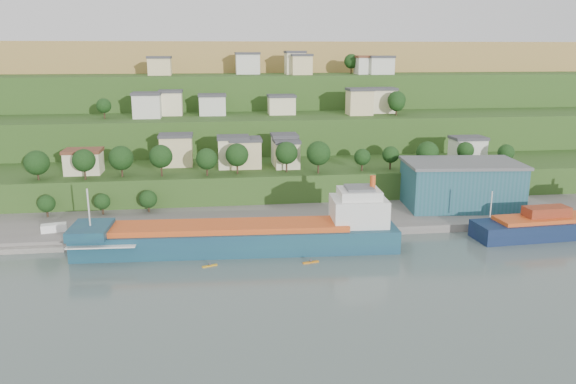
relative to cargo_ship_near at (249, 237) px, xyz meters
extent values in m
plane|color=#4A5A56|center=(10.93, -9.16, -2.98)|extent=(500.00, 500.00, 0.00)
cube|color=slate|center=(30.93, 18.84, -2.98)|extent=(220.00, 26.00, 4.00)
cube|color=slate|center=(-44.07, 12.84, -2.98)|extent=(40.00, 18.00, 2.40)
cube|color=#284719|center=(10.93, 46.84, -2.98)|extent=(260.00, 32.00, 20.00)
cube|color=#284719|center=(10.93, 76.84, -2.98)|extent=(280.00, 32.00, 44.00)
cube|color=#284719|center=(10.93, 106.84, -2.98)|extent=(300.00, 32.00, 70.00)
cube|color=olive|center=(10.93, 180.84, -2.98)|extent=(360.00, 120.00, 96.00)
cube|color=#F3E5B8|center=(-44.29, 42.51, 10.10)|extent=(9.91, 7.77, 6.15)
cube|color=brown|center=(-44.29, 42.51, 13.62)|extent=(10.51, 8.37, 0.90)
cube|color=beige|center=(-18.59, 50.35, 11.48)|extent=(9.53, 7.34, 8.91)
cube|color=#3F3F44|center=(-18.59, 50.35, 16.39)|extent=(10.13, 7.94, 0.90)
cube|color=#F3E5B8|center=(-1.49, 45.07, 11.39)|extent=(8.98, 7.08, 8.74)
cube|color=#3F3F44|center=(-1.49, 45.07, 16.21)|extent=(9.58, 7.68, 0.90)
cube|color=beige|center=(2.08, 45.32, 11.06)|extent=(9.18, 8.09, 8.07)
cube|color=#3F3F44|center=(2.08, 45.32, 15.54)|extent=(9.78, 8.69, 0.90)
cube|color=silver|center=(14.35, 48.17, 11.33)|extent=(7.44, 7.77, 8.60)
cube|color=#3F3F44|center=(14.35, 48.17, 16.08)|extent=(8.04, 8.37, 0.90)
cube|color=#F3E5B8|center=(14.42, 43.62, 10.83)|extent=(7.17, 8.40, 7.60)
cube|color=#3F3F44|center=(14.42, 43.62, 15.08)|extent=(7.77, 9.00, 0.90)
cube|color=silver|center=(71.53, 43.04, 10.73)|extent=(9.87, 7.13, 7.41)
cube|color=#3F3F44|center=(71.53, 43.04, 14.88)|extent=(10.47, 7.73, 0.90)
cube|color=silver|center=(-29.26, 74.90, 22.89)|extent=(9.07, 8.10, 7.73)
cube|color=#3F3F44|center=(-29.26, 74.90, 27.21)|extent=(9.67, 8.70, 0.90)
cube|color=#F3E5B8|center=(-21.74, 82.01, 22.98)|extent=(7.67, 7.19, 7.92)
cube|color=#3F3F44|center=(-21.74, 82.01, 27.39)|extent=(8.27, 7.79, 0.90)
cube|color=silver|center=(-7.29, 80.37, 22.30)|extent=(9.18, 7.57, 6.56)
cube|color=#3F3F44|center=(-7.29, 80.37, 26.04)|extent=(9.78, 8.17, 0.90)
cube|color=#F3E5B8|center=(17.29, 79.74, 22.07)|extent=(9.28, 7.72, 6.10)
cube|color=#3F3F44|center=(17.29, 79.74, 25.57)|extent=(9.88, 8.32, 0.90)
cube|color=beige|center=(44.58, 74.50, 23.29)|extent=(8.31, 7.86, 8.52)
cube|color=#3F3F44|center=(44.58, 74.50, 28.00)|extent=(8.91, 8.46, 0.90)
cube|color=silver|center=(50.73, 82.37, 22.80)|extent=(9.71, 7.48, 7.54)
cube|color=#3F3F44|center=(50.73, 82.37, 27.02)|extent=(10.31, 8.08, 0.90)
cube|color=#F3E5B8|center=(54.63, 80.36, 23.14)|extent=(9.09, 7.88, 8.24)
cube|color=#3F3F44|center=(54.63, 80.36, 27.72)|extent=(9.69, 8.48, 0.90)
cube|color=beige|center=(-26.97, 104.34, 35.18)|extent=(8.61, 7.28, 6.30)
cube|color=#3F3F44|center=(-26.97, 104.34, 38.78)|extent=(9.21, 7.88, 0.90)
cube|color=silver|center=(7.31, 111.02, 35.88)|extent=(9.38, 8.36, 7.72)
cube|color=#3F3F44|center=(7.31, 111.02, 40.19)|extent=(9.98, 8.96, 0.90)
cube|color=#F3E5B8|center=(26.01, 106.35, 36.17)|extent=(7.47, 8.80, 8.29)
cube|color=#3F3F44|center=(26.01, 106.35, 40.77)|extent=(8.07, 9.40, 0.90)
cube|color=beige|center=(27.97, 102.98, 35.59)|extent=(7.79, 8.76, 7.13)
cube|color=#3F3F44|center=(27.97, 102.98, 39.60)|extent=(8.39, 9.36, 0.90)
cube|color=silver|center=(54.26, 103.70, 35.25)|extent=(7.56, 8.35, 6.45)
cube|color=brown|center=(54.26, 103.70, 38.92)|extent=(8.16, 8.95, 0.90)
cube|color=silver|center=(59.87, 101.03, 35.23)|extent=(9.38, 7.10, 6.41)
cube|color=#3F3F44|center=(59.87, 101.03, 38.89)|extent=(9.98, 7.70, 0.90)
cylinder|color=#382619|center=(-54.99, 35.57, 8.49)|extent=(0.50, 0.50, 2.92)
sphere|color=black|center=(-54.99, 35.57, 11.79)|extent=(6.69, 6.69, 6.69)
cylinder|color=#382619|center=(-42.35, 34.27, 8.85)|extent=(0.50, 0.50, 3.64)
sphere|color=black|center=(-42.35, 34.27, 12.37)|extent=(6.17, 6.17, 6.17)
cylinder|color=#382619|center=(-32.89, 36.64, 8.74)|extent=(0.50, 0.50, 3.44)
sphere|color=black|center=(-32.89, 36.64, 12.34)|extent=(6.82, 6.82, 6.82)
cylinder|color=#382619|center=(-21.96, 35.75, 8.97)|extent=(0.50, 0.50, 3.90)
sphere|color=black|center=(-21.96, 35.75, 12.70)|extent=(6.48, 6.48, 6.48)
cylinder|color=#382619|center=(-9.33, 34.77, 8.61)|extent=(0.50, 0.50, 3.16)
sphere|color=black|center=(-9.33, 34.77, 11.84)|extent=(6.00, 6.00, 6.00)
cylinder|color=#382619|center=(-0.74, 36.31, 8.86)|extent=(0.50, 0.50, 3.66)
sphere|color=black|center=(-0.74, 36.31, 12.49)|extent=(6.56, 6.56, 6.56)
cylinder|color=#382619|center=(13.54, 36.83, 8.94)|extent=(0.50, 0.50, 3.83)
sphere|color=black|center=(13.54, 36.83, 12.64)|extent=(6.49, 6.49, 6.49)
cylinder|color=#382619|center=(22.32, 33.71, 9.01)|extent=(0.50, 0.50, 3.98)
sphere|color=black|center=(22.32, 33.71, 12.90)|extent=(6.91, 6.91, 6.91)
cylinder|color=#382619|center=(35.72, 35.65, 8.41)|extent=(0.50, 0.50, 2.77)
sphere|color=black|center=(35.72, 35.65, 11.12)|extent=(4.84, 4.84, 4.84)
cylinder|color=#382619|center=(44.54, 36.51, 8.57)|extent=(0.50, 0.50, 3.09)
sphere|color=black|center=(44.54, 36.51, 11.47)|extent=(4.94, 4.94, 4.94)
cylinder|color=#382619|center=(55.38, 35.25, 8.64)|extent=(0.50, 0.50, 3.22)
sphere|color=black|center=(55.38, 35.25, 12.06)|extent=(6.58, 6.58, 6.58)
cylinder|color=#382619|center=(67.69, 36.32, 8.95)|extent=(0.50, 0.50, 3.85)
sphere|color=black|center=(67.69, 36.32, 12.26)|extent=(5.04, 5.04, 5.04)
cylinder|color=#382619|center=(78.92, 33.08, 8.80)|extent=(0.50, 0.50, 3.55)
sphere|color=black|center=(78.92, 33.08, 11.91)|extent=(4.86, 4.86, 4.86)
cylinder|color=#382619|center=(49.34, 107.32, 33.73)|extent=(0.50, 0.50, 3.42)
sphere|color=black|center=(49.34, 107.32, 37.06)|extent=(5.87, 5.87, 5.87)
cylinder|color=#382619|center=(-43.44, 74.48, 20.51)|extent=(0.50, 0.50, 2.96)
sphere|color=black|center=(-43.44, 74.48, 23.34)|extent=(4.92, 4.92, 4.92)
cylinder|color=#382619|center=(57.45, 72.03, 20.77)|extent=(0.50, 0.50, 3.49)
sphere|color=black|center=(57.45, 72.03, 24.27)|extent=(6.38, 6.38, 6.38)
cylinder|color=#382619|center=(45.82, 74.55, 21.04)|extent=(0.50, 0.50, 4.02)
sphere|color=black|center=(45.82, 74.55, 24.39)|extent=(4.89, 4.89, 4.89)
cylinder|color=#382619|center=(57.24, 71.11, 20.39)|extent=(0.50, 0.50, 2.73)
sphere|color=black|center=(57.24, 71.11, 23.35)|extent=(5.80, 5.80, 5.80)
cube|color=navy|center=(-2.39, 0.00, -1.42)|extent=(72.95, 15.10, 7.25)
cube|color=#CD4D1B|center=(-4.46, 0.00, 2.82)|extent=(54.24, 12.07, 1.24)
cube|color=navy|center=(-34.48, 0.00, 3.24)|extent=(8.86, 11.80, 2.07)
cube|color=silver|center=(25.56, 0.00, 5.31)|extent=(12.94, 10.98, 6.21)
cube|color=silver|center=(25.56, 0.00, 9.45)|extent=(9.73, 8.75, 2.07)
cube|color=#595B5E|center=(25.56, 0.00, 10.79)|extent=(6.52, 6.52, 0.62)
cylinder|color=#CD4D1B|center=(28.66, 0.00, 12.03)|extent=(1.30, 1.30, 3.11)
cylinder|color=silver|center=(-34.48, 0.00, 8.41)|extent=(0.39, 0.39, 8.28)
cube|color=silver|center=(-31.38, 0.00, 0.96)|extent=(15.08, 12.43, 0.26)
cube|color=#CD4D1B|center=(79.96, 0.34, 1.65)|extent=(40.27, 9.75, 0.91)
cylinder|color=silver|center=(58.19, 0.34, 5.64)|extent=(0.31, 0.31, 6.35)
cube|color=maroon|center=(72.70, 0.34, 3.28)|extent=(11.13, 5.16, 2.36)
cube|color=#1E515A|center=(60.28, 21.84, 5.02)|extent=(31.56, 20.75, 12.00)
cube|color=#595B5E|center=(60.28, 21.84, 11.42)|extent=(32.65, 21.84, 0.80)
cube|color=white|center=(-45.98, 13.41, -0.44)|extent=(6.11, 3.57, 2.68)
cube|color=silver|center=(-30.68, 12.59, -1.39)|extent=(4.03, 2.05, 0.77)
cube|color=orange|center=(12.68, -9.94, -2.84)|extent=(3.67, 1.42, 0.27)
sphere|color=#3F3F44|center=(12.68, -9.94, -2.39)|extent=(0.63, 0.63, 0.63)
cube|color=gold|center=(-8.86, -9.12, -2.85)|extent=(3.29, 1.62, 0.25)
sphere|color=#3F3F44|center=(-8.86, -9.12, -2.44)|extent=(0.57, 0.57, 0.57)
camera|label=1|loc=(-7.05, -121.41, 41.33)|focal=35.00mm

